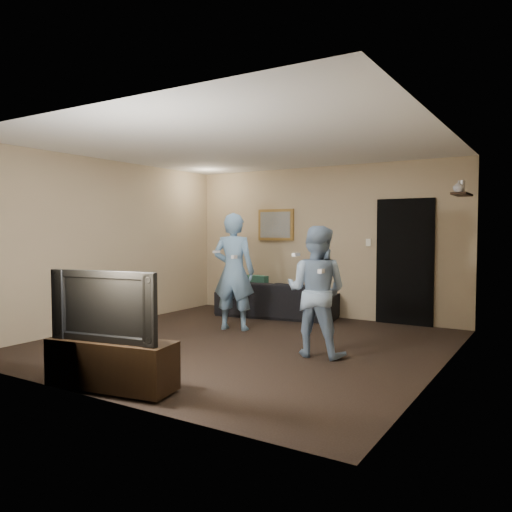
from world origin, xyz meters
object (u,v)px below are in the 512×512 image
Objects in this scene: television at (111,305)px; wii_player_right at (316,291)px; wii_player_left at (234,272)px; sofa at (278,299)px; tv_console at (112,363)px.

wii_player_right is at bearing 53.63° from television.
wii_player_left is (-0.62, 2.96, 0.08)m from television.
sofa is at bearing 88.42° from television.
television is 0.65× the size of wii_player_left.
tv_console is at bearing -78.12° from wii_player_left.
tv_console is at bearing 88.84° from sofa.
wii_player_left reaches higher than sofa.
tv_console is 0.81× the size of wii_player_right.
wii_player_right is (1.72, -2.13, 0.47)m from sofa.
wii_player_right reaches higher than tv_console.
wii_player_right is (1.10, 2.19, -0.03)m from television.
sofa is at bearing 89.87° from wii_player_left.
sofa is at bearing 88.42° from tv_console.
wii_player_right is (1.10, 2.19, 0.53)m from tv_console.
tv_console is 1.10× the size of television.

